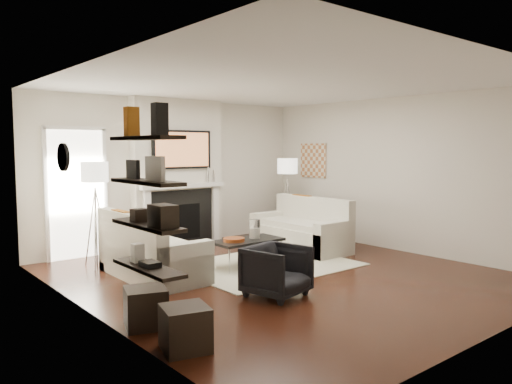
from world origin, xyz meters
TOP-DOWN VIEW (x-y plane):
  - room_envelope at (0.00, 0.00)m, footprint 6.00×6.00m
  - chimney_breast at (0.00, 2.88)m, footprint 1.80×0.25m
  - fireplace_surround at (0.00, 2.74)m, footprint 1.30×0.02m
  - firebox at (0.00, 2.73)m, footprint 0.75×0.02m
  - mantel_pilaster_l at (-0.72, 2.71)m, footprint 0.12×0.08m
  - mantel_pilaster_r at (0.72, 2.71)m, footprint 0.12×0.08m
  - mantel_shelf at (0.00, 2.69)m, footprint 1.70×0.18m
  - tv_body at (0.00, 2.71)m, footprint 1.20×0.06m
  - tv_screen at (0.00, 2.68)m, footprint 1.10×0.00m
  - candlestick_l_tall at (-0.55, 2.70)m, footprint 0.04×0.04m
  - candlestick_l_short at (-0.68, 2.70)m, footprint 0.04×0.04m
  - candlestick_r_tall at (0.55, 2.70)m, footprint 0.04×0.04m
  - candlestick_r_short at (0.68, 2.70)m, footprint 0.04×0.04m
  - hallway_panel at (-1.85, 2.98)m, footprint 0.90×0.02m
  - door_trim_l at (-2.33, 2.96)m, footprint 0.06×0.06m
  - door_trim_r at (-1.37, 2.96)m, footprint 0.06×0.06m
  - door_trim_top at (-1.85, 2.96)m, footprint 1.02×0.06m
  - rug at (0.18, 0.60)m, footprint 2.60×2.00m
  - loveseat_left_base at (-1.47, 1.09)m, footprint 0.85×1.80m
  - loveseat_left_back at (-1.81, 1.09)m, footprint 0.18×1.80m
  - loveseat_left_arm_n at (-1.47, 0.28)m, footprint 0.85×0.18m
  - loveseat_left_arm_s at (-1.47, 1.90)m, footprint 0.85×0.18m
  - loveseat_left_cushion at (-1.42, 1.09)m, footprint 0.63×1.44m
  - pillow_left_orange at (-1.81, 1.39)m, footprint 0.10×0.42m
  - pillow_left_charcoal at (-1.81, 0.79)m, footprint 0.10×0.40m
  - loveseat_right_base at (1.43, 1.11)m, footprint 0.85×1.80m
  - loveseat_right_back at (1.77, 1.11)m, footprint 0.18×1.80m
  - loveseat_right_arm_n at (1.43, 0.30)m, footprint 0.85×0.18m
  - loveseat_right_arm_s at (1.43, 1.92)m, footprint 0.85×0.18m
  - loveseat_right_cushion at (1.38, 1.11)m, footprint 0.63×1.44m
  - pillow_right_orange at (1.77, 1.41)m, footprint 0.10×0.42m
  - pillow_right_charcoal at (1.77, 0.81)m, footprint 0.10×0.40m
  - coffee_table at (-0.07, 0.72)m, footprint 1.10×0.55m
  - coffee_leg_nw at (-0.57, 0.50)m, footprint 0.02×0.02m
  - coffee_leg_ne at (0.43, 0.50)m, footprint 0.02×0.02m
  - coffee_leg_sw at (-0.57, 0.94)m, footprint 0.02×0.02m
  - coffee_leg_se at (0.43, 0.94)m, footprint 0.02×0.02m
  - hurricane_glass at (0.08, 0.72)m, footprint 0.17×0.17m
  - hurricane_candle at (0.08, 0.72)m, footprint 0.11×0.11m
  - copper_bowl at (-0.32, 0.72)m, footprint 0.32×0.32m
  - armchair at (-0.75, -0.70)m, footprint 0.79×0.75m
  - lamp_left_post at (-1.85, 2.17)m, footprint 0.02×0.02m
  - lamp_left_shade at (-1.85, 2.17)m, footprint 0.40×0.40m
  - lamp_left_leg_a at (-1.74, 2.17)m, footprint 0.25×0.02m
  - lamp_left_leg_b at (-1.91, 2.27)m, footprint 0.14×0.22m
  - lamp_left_leg_c at (-1.91, 2.08)m, footprint 0.14×0.22m
  - lamp_right_post at (2.05, 2.10)m, footprint 0.02×0.02m
  - lamp_right_shade at (2.05, 2.10)m, footprint 0.40×0.40m
  - lamp_right_leg_a at (2.16, 2.10)m, footprint 0.25×0.02m
  - lamp_right_leg_b at (2.00, 2.20)m, footprint 0.14×0.22m
  - lamp_right_leg_c at (1.99, 2.01)m, footprint 0.14×0.22m
  - console_top at (2.57, 2.08)m, footprint 0.35×1.20m
  - console_leg_n at (2.57, 1.53)m, footprint 0.30×0.04m
  - console_leg_s at (2.57, 2.63)m, footprint 0.30×0.04m
  - wall_art at (2.73, 2.05)m, footprint 0.03×0.70m
  - shelf_bottom at (-2.62, -1.00)m, footprint 0.25×1.00m
  - shelf_lower at (-2.62, -1.00)m, footprint 0.25×1.00m
  - shelf_upper at (-2.62, -1.00)m, footprint 0.25×1.00m
  - shelf_top at (-2.62, -1.00)m, footprint 0.25×1.00m
  - decor_magfile_a at (-2.62, -1.27)m, footprint 0.12×0.10m
  - decor_magfile_b at (-2.62, -0.72)m, footprint 0.12×0.10m
  - decor_frame_a at (-2.62, -1.17)m, footprint 0.04×0.30m
  - decor_frame_b at (-2.62, -0.73)m, footprint 0.04×0.22m
  - decor_wine_rack at (-2.62, -1.30)m, footprint 0.18×0.25m
  - decor_box_small at (-2.62, -0.85)m, footprint 0.15×0.12m
  - decor_books at (-2.62, -1.04)m, footprint 0.14×0.20m
  - decor_box_tall at (-2.62, -0.79)m, footprint 0.10×0.10m
  - clock_rim at (-2.73, 0.90)m, footprint 0.04×0.34m
  - clock_face at (-2.71, 0.90)m, footprint 0.01×0.29m
  - ottoman_near at (-2.47, -0.64)m, footprint 0.51×0.51m
  - ottoman_far at (-2.47, -1.40)m, footprint 0.49×0.49m

SIDE VIEW (x-z plane):
  - rug at x=0.18m, z-range 0.00..0.01m
  - coffee_leg_nw at x=-0.57m, z-range 0.00..0.38m
  - coffee_leg_ne at x=0.43m, z-range 0.00..0.38m
  - coffee_leg_sw at x=-0.57m, z-range 0.00..0.38m
  - coffee_leg_se at x=0.43m, z-range 0.00..0.38m
  - ottoman_near at x=-2.47m, z-range 0.00..0.40m
  - ottoman_far at x=-2.47m, z-range 0.00..0.40m
  - loveseat_left_base at x=-1.47m, z-range 0.00..0.42m
  - loveseat_right_base at x=1.43m, z-range 0.00..0.42m
  - loveseat_left_arm_n at x=-1.47m, z-range 0.00..0.60m
  - loveseat_left_arm_s at x=-1.47m, z-range 0.00..0.60m
  - loveseat_right_arm_n at x=1.43m, z-range 0.00..0.60m
  - loveseat_right_arm_s at x=1.43m, z-range 0.00..0.60m
  - armchair at x=-0.75m, z-range 0.00..0.69m
  - console_leg_n at x=2.57m, z-range 0.00..0.71m
  - console_leg_s at x=2.57m, z-range 0.00..0.71m
  - coffee_table at x=-0.07m, z-range 0.38..0.42m
  - copper_bowl at x=-0.32m, z-range 0.42..0.47m
  - firebox at x=0.00m, z-range 0.12..0.78m
  - loveseat_left_cushion at x=-1.42m, z-range 0.42..0.52m
  - loveseat_right_cushion at x=1.38m, z-range 0.42..0.52m
  - hurricane_candle at x=0.08m, z-range 0.41..0.58m
  - fireplace_surround at x=0.00m, z-range 0.00..1.04m
  - loveseat_left_back at x=-1.81m, z-range 0.13..0.93m
  - loveseat_right_back at x=1.77m, z-range 0.13..0.93m
  - mantel_pilaster_l at x=-0.72m, z-range 0.00..1.10m
  - mantel_pilaster_r at x=0.72m, z-range 0.00..1.10m
  - hurricane_glass at x=0.08m, z-range 0.41..0.71m
  - lamp_left_leg_a at x=-1.74m, z-range -0.02..1.22m
  - lamp_left_leg_b at x=-1.91m, z-range -0.02..1.22m
  - lamp_left_leg_c at x=-1.91m, z-range -0.02..1.22m
  - lamp_right_leg_a at x=2.16m, z-range -0.02..1.22m
  - lamp_right_leg_b at x=2.00m, z-range -0.02..1.22m
  - lamp_right_leg_c at x=1.99m, z-range -0.02..1.22m
  - lamp_left_post at x=-1.85m, z-range 0.00..1.20m
  - lamp_right_post at x=2.05m, z-range 0.00..1.20m
  - shelf_bottom at x=-2.62m, z-range 0.68..0.72m
  - pillow_left_charcoal at x=-1.81m, z-range 0.52..0.92m
  - pillow_right_charcoal at x=1.77m, z-range 0.52..0.92m
  - pillow_left_orange at x=-1.81m, z-range 0.52..0.94m
  - pillow_right_orange at x=1.77m, z-range 0.52..0.94m
  - console_top at x=2.57m, z-range 0.71..0.75m
  - decor_books at x=-2.62m, z-range 0.72..0.77m
  - decor_box_tall at x=-2.62m, z-range 0.72..0.90m
  - door_trim_l at x=-2.33m, z-range -0.03..2.13m
  - door_trim_r at x=-1.37m, z-range -0.03..2.13m
  - hallway_panel at x=-1.85m, z-range 0.00..2.10m
  - shelf_lower at x=-2.62m, z-range 1.08..1.12m
  - mantel_shelf at x=0.00m, z-range 1.09..1.16m
  - decor_box_small at x=-2.62m, z-range 1.12..1.24m
  - decor_wine_rack at x=-2.62m, z-range 1.12..1.32m
  - candlestick_l_short at x=-0.68m, z-range 1.15..1.40m
  - candlestick_r_short at x=0.68m, z-range 1.15..1.40m
  - candlestick_l_tall at x=-0.55m, z-range 1.16..1.45m
  - candlestick_r_tall at x=0.55m, z-range 1.16..1.45m
  - room_envelope at x=0.00m, z-range -1.65..4.35m
  - chimney_breast at x=0.00m, z-range 0.00..2.70m
  - lamp_left_shade at x=-1.85m, z-range 1.30..1.60m
  - lamp_right_shade at x=2.05m, z-range 1.30..1.60m
  - shelf_upper at x=-2.62m, z-range 1.48..1.52m
  - wall_art at x=2.73m, z-range 1.20..1.90m
  - decor_frame_b at x=-2.62m, z-range 1.52..1.70m
  - decor_frame_a at x=-2.62m, z-range 1.52..1.74m
  - clock_rim at x=-2.73m, z-range 1.53..1.87m
  - clock_face at x=-2.71m, z-range 1.55..1.84m
  - tv_screen at x=0.00m, z-range 1.47..2.09m
  - tv_body at x=0.00m, z-range 1.43..2.13m
  - shelf_top at x=-2.62m, z-range 1.88..1.92m
  - decor_magfile_a at x=-2.62m, z-range 1.92..2.20m
  - decor_magfile_b at x=-2.62m, z-range 1.92..2.20m
  - door_trim_top at x=-1.85m, z-range 2.10..2.16m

